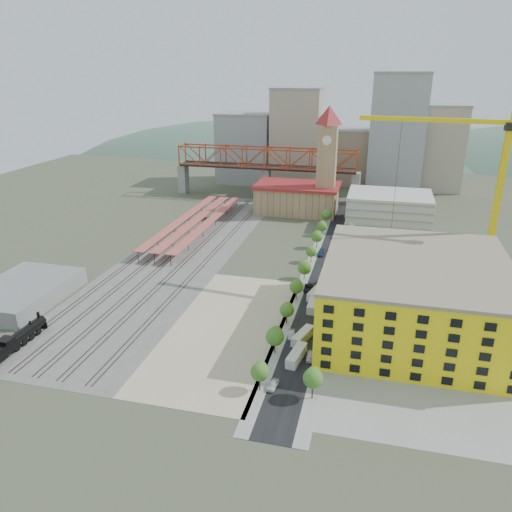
% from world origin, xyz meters
% --- Properties ---
extents(ground, '(400.00, 400.00, 0.00)m').
position_xyz_m(ground, '(0.00, 0.00, 0.00)').
color(ground, '#474C38').
rests_on(ground, ground).
extents(ballast_strip, '(36.00, 165.00, 0.06)m').
position_xyz_m(ballast_strip, '(-36.00, 17.50, 0.03)').
color(ballast_strip, '#605E59').
rests_on(ballast_strip, ground).
extents(dirt_lot, '(28.00, 67.00, 0.06)m').
position_xyz_m(dirt_lot, '(-4.00, -31.50, 0.03)').
color(dirt_lot, tan).
rests_on(dirt_lot, ground).
extents(street_asphalt, '(12.00, 170.00, 0.06)m').
position_xyz_m(street_asphalt, '(16.00, 15.00, 0.03)').
color(street_asphalt, black).
rests_on(street_asphalt, ground).
extents(sidewalk_west, '(3.00, 170.00, 0.04)m').
position_xyz_m(sidewalk_west, '(10.50, 15.00, 0.02)').
color(sidewalk_west, gray).
rests_on(sidewalk_west, ground).
extents(sidewalk_east, '(3.00, 170.00, 0.04)m').
position_xyz_m(sidewalk_east, '(21.50, 15.00, 0.02)').
color(sidewalk_east, gray).
rests_on(sidewalk_east, ground).
extents(construction_pad, '(50.00, 90.00, 0.06)m').
position_xyz_m(construction_pad, '(45.00, -20.00, 0.03)').
color(construction_pad, gray).
rests_on(construction_pad, ground).
extents(rail_tracks, '(26.56, 160.00, 0.18)m').
position_xyz_m(rail_tracks, '(-37.80, 17.50, 0.15)').
color(rail_tracks, '#382B23').
rests_on(rail_tracks, ground).
extents(platform_canopies, '(16.00, 80.00, 4.12)m').
position_xyz_m(platform_canopies, '(-41.00, 45.00, 3.99)').
color(platform_canopies, '#BB4947').
rests_on(platform_canopies, ground).
extents(station_hall, '(38.00, 24.00, 13.10)m').
position_xyz_m(station_hall, '(-5.00, 82.00, 6.67)').
color(station_hall, tan).
rests_on(station_hall, ground).
extents(clock_tower, '(12.00, 12.00, 52.00)m').
position_xyz_m(clock_tower, '(8.00, 79.99, 28.70)').
color(clock_tower, tan).
rests_on(clock_tower, ground).
extents(parking_garage, '(34.00, 26.00, 14.00)m').
position_xyz_m(parking_garage, '(36.00, 70.00, 7.00)').
color(parking_garage, silver).
rests_on(parking_garage, ground).
extents(truss_bridge, '(94.00, 9.60, 25.60)m').
position_xyz_m(truss_bridge, '(-25.00, 105.00, 18.86)').
color(truss_bridge, gray).
rests_on(truss_bridge, ground).
extents(construction_building, '(44.60, 50.60, 18.80)m').
position_xyz_m(construction_building, '(42.00, -20.00, 9.41)').
color(construction_building, '#FEFA15').
rests_on(construction_building, ground).
extents(warehouse, '(22.00, 32.00, 5.00)m').
position_xyz_m(warehouse, '(-66.00, -30.00, 2.50)').
color(warehouse, gray).
rests_on(warehouse, ground).
extents(street_trees, '(15.40, 124.40, 8.00)m').
position_xyz_m(street_trees, '(16.00, 5.00, 0.00)').
color(street_trees, '#36661E').
rests_on(street_trees, ground).
extents(skyline, '(133.00, 46.00, 60.00)m').
position_xyz_m(skyline, '(7.47, 142.31, 22.81)').
color(skyline, '#9EA0A3').
rests_on(skyline, ground).
extents(distant_hills, '(647.00, 264.00, 227.00)m').
position_xyz_m(distant_hills, '(45.28, 260.00, -79.54)').
color(distant_hills, '#4C6B59').
rests_on(distant_hills, ground).
extents(locomotive, '(2.93, 22.63, 5.66)m').
position_xyz_m(locomotive, '(-50.00, -52.67, 2.11)').
color(locomotive, black).
rests_on(locomotive, ground).
extents(tower_crane, '(54.07, 7.50, 57.83)m').
position_xyz_m(tower_crane, '(60.04, 9.25, 35.69)').
color(tower_crane, yellow).
rests_on(tower_crane, ground).
extents(site_trailer_a, '(3.81, 9.24, 2.46)m').
position_xyz_m(site_trailer_a, '(16.00, -41.76, 1.23)').
color(site_trailer_a, silver).
rests_on(site_trailer_a, ground).
extents(site_trailer_b, '(4.75, 8.98, 2.38)m').
position_xyz_m(site_trailer_b, '(16.00, -32.60, 1.19)').
color(site_trailer_b, silver).
rests_on(site_trailer_b, ground).
extents(site_trailer_c, '(2.31, 8.79, 2.40)m').
position_xyz_m(site_trailer_c, '(16.00, -14.81, 1.20)').
color(site_trailer_c, silver).
rests_on(site_trailer_c, ground).
extents(site_trailer_d, '(4.67, 9.70, 2.57)m').
position_xyz_m(site_trailer_d, '(16.00, -6.92, 1.28)').
color(site_trailer_d, silver).
rests_on(site_trailer_d, ground).
extents(car_0, '(2.20, 4.41, 1.44)m').
position_xyz_m(car_0, '(13.00, -53.52, 0.72)').
color(car_0, white).
rests_on(car_0, ground).
extents(car_1, '(2.11, 4.71, 1.50)m').
position_xyz_m(car_1, '(13.00, -31.70, 0.75)').
color(car_1, '#9E9DA3').
rests_on(car_1, ground).
extents(car_2, '(2.70, 5.51, 1.51)m').
position_xyz_m(car_2, '(13.00, -3.23, 0.75)').
color(car_2, black).
rests_on(car_2, ground).
extents(car_3, '(2.27, 5.55, 1.61)m').
position_xyz_m(car_3, '(13.00, 27.95, 0.80)').
color(car_3, navy).
rests_on(car_3, ground).
extents(car_4, '(2.09, 4.50, 1.49)m').
position_xyz_m(car_4, '(19.00, -40.78, 0.75)').
color(car_4, silver).
rests_on(car_4, ground).
extents(car_5, '(1.92, 4.12, 1.31)m').
position_xyz_m(car_5, '(19.00, -14.21, 0.65)').
color(car_5, gray).
rests_on(car_5, ground).
extents(car_6, '(2.95, 5.53, 1.48)m').
position_xyz_m(car_6, '(19.00, -3.50, 0.74)').
color(car_6, black).
rests_on(car_6, ground).
extents(car_7, '(2.90, 5.54, 1.53)m').
position_xyz_m(car_7, '(19.00, 48.39, 0.77)').
color(car_7, navy).
rests_on(car_7, ground).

